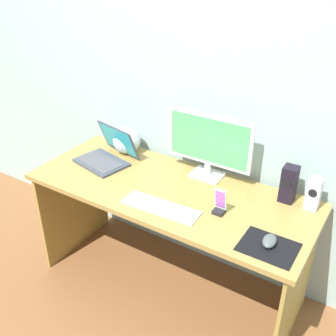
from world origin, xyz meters
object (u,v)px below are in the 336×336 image
Objects in this scene: laptop at (107,155)px; keyboard_external at (161,207)px; monitor at (209,144)px; speaker_right at (314,194)px; speaker_near_monitor at (289,184)px; phone_in_dock at (220,205)px; fishbowl at (127,140)px; mouse at (270,241)px.

keyboard_external is (0.55, -0.24, -0.04)m from laptop.
laptop reaches higher than keyboard_external.
monitor is 0.61m from speaker_right.
speaker_right is 1.21m from laptop.
speaker_near_monitor is (-0.13, 0.00, 0.01)m from speaker_right.
speaker_right is 0.47m from phone_in_dock.
keyboard_external is at bearing -37.94° from fishbowl.
fishbowl is 0.84m from phone_in_dock.
monitor reaches higher than phone_in_dock.
mouse is (1.12, -0.22, -0.02)m from laptop.
keyboard_external is at bearing -141.46° from speaker_near_monitor.
laptop is at bearing 163.04° from mouse.
phone_in_dock reaches higher than keyboard_external.
phone_in_dock is at bearing -19.84° from fishbowl.
fishbowl is 1.16m from mouse.
monitor reaches higher than fishbowl.
fishbowl is at bearing 154.76° from mouse.
laptop is at bearing -172.10° from speaker_right.
fishbowl is at bearing -179.30° from monitor.
speaker_right is at bearing 7.90° from laptop.
fishbowl is at bearing -179.91° from speaker_right.
mouse is (1.09, -0.39, -0.06)m from fishbowl.
fishbowl is at bearing 139.24° from keyboard_external.
laptop reaches higher than fishbowl.
keyboard_external is (-0.05, -0.42, -0.20)m from monitor.
speaker_right is at bearing -0.49° from monitor.
fishbowl is 0.67m from keyboard_external.
mouse is at bearing -19.57° from fishbowl.
phone_in_dock is (0.22, -0.29, -0.16)m from monitor.
monitor is at bearing 179.38° from speaker_near_monitor.
mouse is at bearing -82.86° from speaker_near_monitor.
speaker_near_monitor is at bearing 49.37° from phone_in_dock.
fishbowl is 0.43× the size of keyboard_external.
laptop is 1.14m from mouse.
monitor is at bearing 126.86° from phone_in_dock.
laptop is 2.03× the size of fishbowl.
monitor is 1.24× the size of keyboard_external.
fishbowl reaches higher than mouse.
monitor is at bearing 136.94° from mouse.
laptop is 0.87× the size of keyboard_external.
laptop reaches higher than speaker_right.
phone_in_dock is at bearing 155.48° from mouse.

